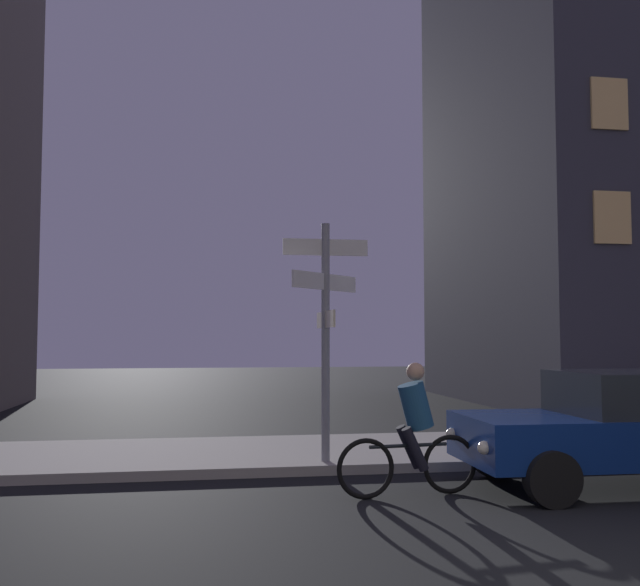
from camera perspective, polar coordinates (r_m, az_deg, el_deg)
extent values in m
cube|color=#9E9991|center=(11.89, 4.99, -12.51)|extent=(40.00, 3.12, 0.14)
cylinder|color=gray|center=(10.35, 0.45, -3.88)|extent=(0.12, 0.12, 3.45)
cube|color=white|center=(10.43, 0.44, 3.69)|extent=(1.26, 0.03, 0.24)
cube|color=white|center=(10.38, 0.45, 0.90)|extent=(1.13, 1.13, 0.24)
cube|color=beige|center=(10.35, 0.45, -2.14)|extent=(0.03, 1.42, 0.24)
cube|color=navy|center=(10.01, 22.75, -10.64)|extent=(4.00, 1.79, 0.58)
cylinder|color=black|center=(8.70, 18.16, -14.00)|extent=(0.64, 0.23, 0.64)
cylinder|color=black|center=(10.24, 13.81, -12.46)|extent=(0.64, 0.23, 0.64)
sphere|color=#F9EFCC|center=(8.62, 13.06, -12.01)|extent=(0.16, 0.16, 0.16)
sphere|color=#F9EFCC|center=(9.70, 10.52, -11.08)|extent=(0.16, 0.16, 0.16)
torus|color=black|center=(8.70, 3.68, -13.90)|extent=(0.72, 0.14, 0.72)
torus|color=black|center=(9.12, 10.39, -13.36)|extent=(0.72, 0.14, 0.72)
cylinder|color=black|center=(8.85, 7.11, -12.05)|extent=(1.00, 0.16, 0.04)
cylinder|color=navy|center=(8.83, 7.69, -8.96)|extent=(0.49, 0.37, 0.61)
sphere|color=tan|center=(8.80, 7.66, -6.27)|extent=(0.22, 0.22, 0.22)
cylinder|color=black|center=(8.79, 7.65, -12.30)|extent=(0.35, 0.16, 0.55)
cylinder|color=black|center=(8.96, 7.18, -12.15)|extent=(0.35, 0.16, 0.55)
cube|color=#F2C672|center=(17.45, 22.41, 5.63)|extent=(0.90, 0.06, 1.20)
cube|color=#F2C672|center=(18.04, 22.21, 13.89)|extent=(0.90, 0.06, 1.20)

